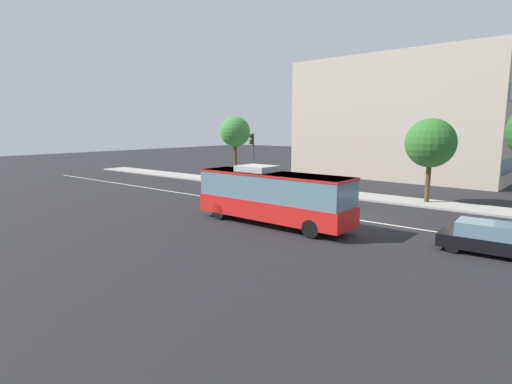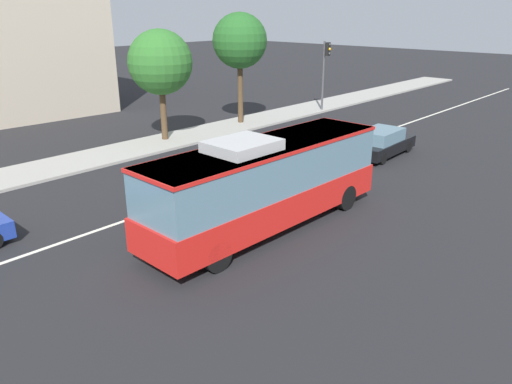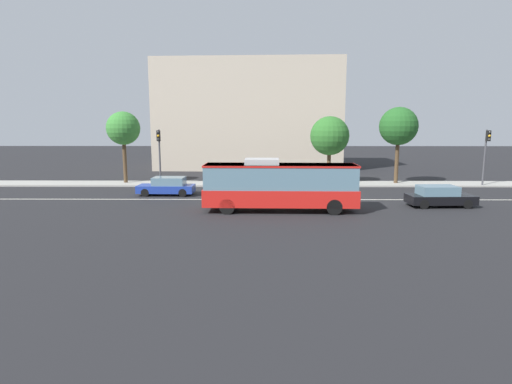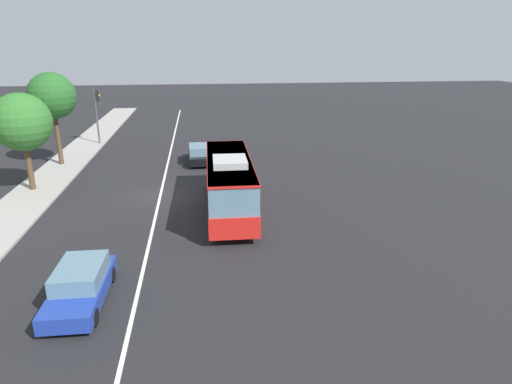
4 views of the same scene
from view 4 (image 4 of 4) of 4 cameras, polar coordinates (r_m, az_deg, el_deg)
ground_plane at (r=28.92m, az=-12.35°, el=-0.45°), size 160.00×160.00×0.00m
sidewalk_kerb at (r=30.73m, az=-27.59°, el=-0.93°), size 80.00×3.26×0.14m
lane_centre_line at (r=28.92m, az=-12.35°, el=-0.44°), size 76.00×0.16×0.01m
transit_bus at (r=25.19m, az=-3.51°, el=1.41°), size 10.05×2.70×3.46m
sedan_black at (r=36.22m, az=-7.33°, el=4.95°), size 4.57×1.97×1.46m
sedan_blue at (r=18.08m, az=-21.88°, el=-11.17°), size 4.54×1.90×1.46m
traffic_light_mid_block at (r=44.61m, az=-19.97°, el=10.32°), size 0.34×0.62×5.20m
street_tree_kerbside_left at (r=37.56m, az=-25.04°, el=11.22°), size 3.56×3.56×7.28m
street_tree_kerbside_right at (r=31.66m, az=-28.20°, el=7.99°), size 3.67×3.67×6.44m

